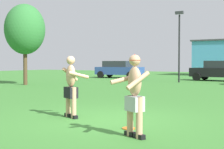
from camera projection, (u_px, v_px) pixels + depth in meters
ground_plane at (104, 119)px, 8.37m from camera, size 80.00×80.00×0.00m
player_with_cap at (134, 92)px, 6.31m from camera, size 0.78×0.68×1.63m
player_in_black at (71, 85)px, 8.57m from camera, size 0.73×0.73×1.64m
frisbee at (129, 128)px, 7.15m from camera, size 0.29×0.29×0.03m
car_blue_near_post at (119, 69)px, 30.07m from camera, size 4.42×2.28×1.58m
car_black_mid_lot at (220, 70)px, 25.27m from camera, size 4.42×2.28×1.58m
lamp_post at (179, 38)px, 23.42m from camera, size 0.60×0.24×5.15m
tree_left_field at (25, 30)px, 20.91m from camera, size 2.60×2.60×5.23m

